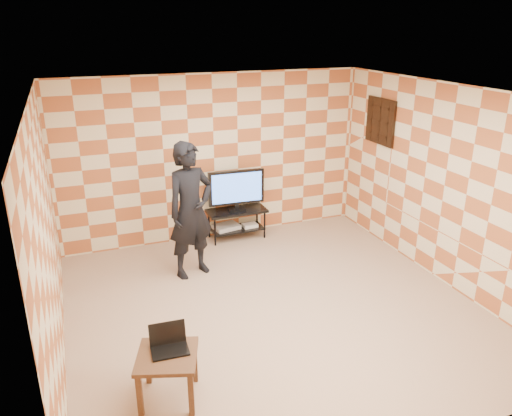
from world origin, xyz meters
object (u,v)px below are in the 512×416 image
(tv, at_px, (236,188))
(person, at_px, (191,210))
(side_table, at_px, (167,362))
(tv_stand, at_px, (237,217))

(tv, distance_m, person, 1.39)
(person, bearing_deg, side_table, -128.58)
(person, bearing_deg, tv_stand, 25.10)
(tv, distance_m, side_table, 3.89)
(tv, bearing_deg, tv_stand, 93.34)
(side_table, bearing_deg, tv_stand, 61.37)
(side_table, bearing_deg, person, 70.56)
(tv, relative_size, person, 0.48)
(tv_stand, relative_size, person, 0.51)
(tv_stand, xyz_separation_m, tv, (0.00, -0.00, 0.51))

